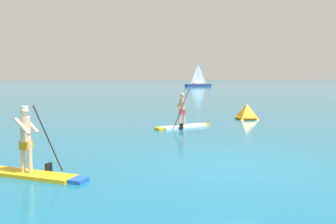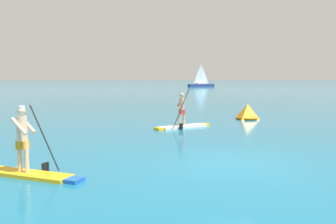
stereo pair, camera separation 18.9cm
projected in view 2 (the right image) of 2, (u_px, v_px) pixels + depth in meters
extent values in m
plane|color=#196B8C|center=(232.00, 163.00, 10.42)|extent=(440.00, 440.00, 0.00)
cube|color=yellow|center=(22.00, 174.00, 9.16)|extent=(2.69, 2.05, 0.09)
cube|color=blue|center=(74.00, 180.00, 8.58)|extent=(0.52, 0.54, 0.09)
cylinder|color=beige|center=(27.00, 157.00, 9.06)|extent=(0.11, 0.11, 0.79)
cylinder|color=beige|center=(20.00, 156.00, 9.14)|extent=(0.11, 0.11, 0.79)
cube|color=orange|center=(23.00, 145.00, 9.07)|extent=(0.34, 0.33, 0.22)
cylinder|color=beige|center=(22.00, 129.00, 9.03)|extent=(0.26, 0.26, 0.64)
sphere|color=beige|center=(21.00, 111.00, 8.98)|extent=(0.21, 0.21, 0.21)
cylinder|color=white|center=(21.00, 107.00, 8.97)|extent=(0.18, 0.18, 0.06)
cylinder|color=beige|center=(28.00, 125.00, 9.14)|extent=(0.45, 0.36, 0.46)
cylinder|color=beige|center=(19.00, 126.00, 8.86)|extent=(0.45, 0.36, 0.46)
cylinder|color=black|center=(44.00, 138.00, 9.29)|extent=(0.76, 0.54, 1.68)
cube|color=black|center=(45.00, 169.00, 9.38)|extent=(0.18, 0.21, 0.32)
cube|color=white|center=(183.00, 126.00, 17.69)|extent=(2.55, 1.53, 0.11)
cube|color=yellow|center=(159.00, 129.00, 16.94)|extent=(0.46, 0.56, 0.11)
cube|color=yellow|center=(205.00, 124.00, 18.44)|extent=(0.44, 0.49, 0.11)
cylinder|color=tan|center=(179.00, 118.00, 17.53)|extent=(0.11, 0.11, 0.77)
cylinder|color=tan|center=(184.00, 118.00, 17.68)|extent=(0.11, 0.11, 0.77)
cube|color=red|center=(182.00, 112.00, 17.57)|extent=(0.32, 0.30, 0.22)
cylinder|color=tan|center=(182.00, 104.00, 17.54)|extent=(0.26, 0.26, 0.59)
sphere|color=tan|center=(182.00, 95.00, 17.49)|extent=(0.21, 0.21, 0.21)
cylinder|color=tan|center=(183.00, 104.00, 17.38)|extent=(0.42, 0.23, 0.52)
cylinder|color=tan|center=(179.00, 103.00, 17.63)|extent=(0.42, 0.23, 0.52)
cylinder|color=black|center=(181.00, 109.00, 16.99)|extent=(0.86, 0.37, 1.79)
cube|color=black|center=(181.00, 127.00, 17.08)|extent=(0.15, 0.22, 0.32)
pyramid|color=orange|center=(248.00, 111.00, 21.20)|extent=(1.59, 1.59, 0.91)
torus|color=#915407|center=(247.00, 118.00, 21.23)|extent=(1.36, 1.36, 0.12)
cube|color=navy|center=(201.00, 85.00, 86.73)|extent=(6.65, 2.62, 0.64)
cylinder|color=#B2B2B7|center=(201.00, 72.00, 86.42)|extent=(0.12, 0.12, 5.71)
pyramid|color=white|center=(201.00, 74.00, 86.46)|extent=(2.88, 0.61, 4.75)
cube|color=silver|center=(201.00, 83.00, 86.68)|extent=(2.48, 1.46, 0.39)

